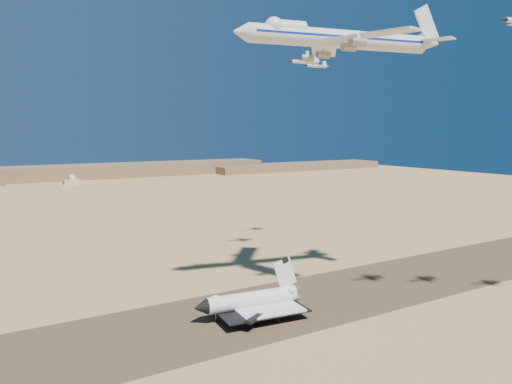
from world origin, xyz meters
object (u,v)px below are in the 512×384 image
crew_b (279,320)px  chase_jet_d (304,62)px  shuttle (251,302)px  crew_a (276,318)px  crew_c (282,317)px  carrier_747 (335,39)px  chase_jet_e (316,66)px

crew_b → chase_jet_d: 120.08m
shuttle → chase_jet_d: bearing=45.8°
crew_a → crew_c: bearing=-90.4°
carrier_747 → crew_a: size_ratio=48.26×
crew_a → chase_jet_d: chase_jet_d is taller
carrier_747 → crew_c: 98.95m
crew_c → chase_jet_e: bearing=-107.5°
chase_jet_e → shuttle: bearing=-136.6°
crew_a → chase_jet_e: (75.41, 76.02, 95.73)m
crew_a → chase_jet_e: chase_jet_e is taller
shuttle → carrier_747: carrier_747 is taller
crew_a → crew_c: size_ratio=1.01×
carrier_747 → chase_jet_d: size_ratio=5.29×
shuttle → carrier_747: size_ratio=0.48×
chase_jet_d → crew_a: bearing=-119.7°
chase_jet_d → shuttle: bearing=-126.9°
carrier_747 → crew_a: bearing=-154.0°
shuttle → chase_jet_e: (80.53, 68.11, 91.41)m
chase_jet_d → chase_jet_e: bearing=56.2°
crew_c → chase_jet_e: size_ratio=0.11×
shuttle → chase_jet_e: size_ratio=2.64×
chase_jet_e → crew_a: bearing=-131.6°
crew_a → crew_c: crew_a is taller
crew_b → shuttle: bearing=7.2°
crew_a → crew_c: (2.31, -0.07, -0.01)m
shuttle → chase_jet_d: 114.91m
carrier_747 → crew_b: 99.81m
chase_jet_e → crew_c: bearing=-130.6°
crew_c → shuttle: bearing=-20.7°
shuttle → carrier_747: (34.61, -0.22, 90.50)m
shuttle → chase_jet_e: bearing=46.8°
crew_b → chase_jet_d: size_ratio=0.10×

